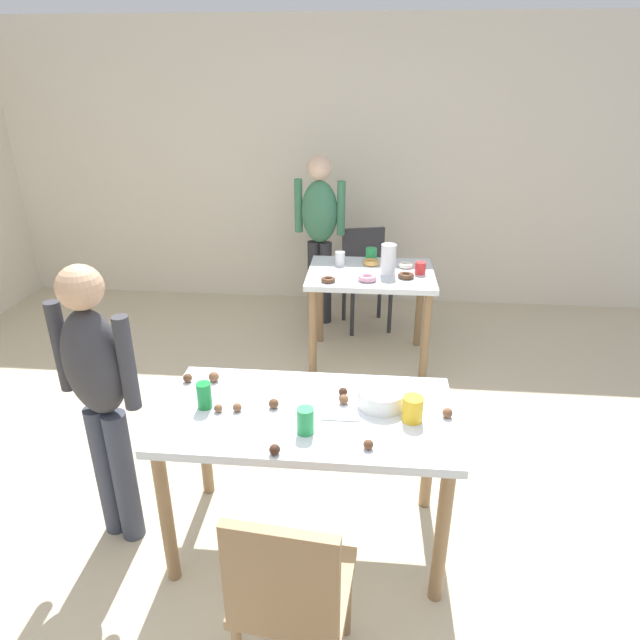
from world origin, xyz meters
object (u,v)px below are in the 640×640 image
(chair_near_table, at_px, (290,591))
(soda_can, at_px, (204,395))
(mixing_bowl, at_px, (382,397))
(dining_table_far, at_px, (370,287))
(chair_far_table, at_px, (365,272))
(person_adult_far, at_px, (320,226))
(pitcher_far, at_px, (388,260))
(dining_table_near, at_px, (308,430))
(person_girl_near, at_px, (99,388))

(chair_near_table, distance_m, soda_can, 0.92)
(mixing_bowl, distance_m, soda_can, 0.80)
(dining_table_far, distance_m, chair_far_table, 0.73)
(chair_near_table, bearing_deg, mixing_bowl, 68.87)
(chair_far_table, xyz_separation_m, mixing_bowl, (0.11, -2.55, 0.29))
(dining_table_far, distance_m, person_adult_far, 0.90)
(mixing_bowl, relative_size, pitcher_far, 0.95)
(dining_table_near, xyz_separation_m, soda_can, (-0.46, -0.01, 0.16))
(dining_table_near, distance_m, pitcher_far, 1.92)
(dining_table_far, distance_m, chair_near_table, 2.66)
(dining_table_far, xyz_separation_m, soda_can, (-0.73, -1.93, 0.18))
(chair_far_table, height_order, person_adult_far, person_adult_far)
(chair_far_table, relative_size, person_adult_far, 0.58)
(person_girl_near, bearing_deg, soda_can, 3.61)
(chair_near_table, bearing_deg, pitcher_far, 81.78)
(dining_table_near, height_order, mixing_bowl, mixing_bowl)
(pitcher_far, bearing_deg, chair_near_table, -98.22)
(dining_table_near, relative_size, person_adult_far, 0.87)
(person_adult_far, bearing_deg, dining_table_near, -85.86)
(chair_far_table, distance_m, person_girl_near, 2.93)
(dining_table_far, relative_size, soda_can, 7.79)
(person_girl_near, bearing_deg, dining_table_far, 58.51)
(person_adult_far, distance_m, soda_can, 2.66)
(dining_table_far, bearing_deg, mixing_bowl, -88.10)
(pitcher_far, bearing_deg, mixing_bowl, -92.03)
(person_adult_far, bearing_deg, person_girl_near, -105.49)
(chair_far_table, xyz_separation_m, person_girl_near, (-1.15, -2.67, 0.35))
(pitcher_far, bearing_deg, soda_can, -114.47)
(soda_can, bearing_deg, person_girl_near, -176.39)
(dining_table_near, distance_m, chair_near_table, 0.74)
(pitcher_far, bearing_deg, person_adult_far, 127.04)
(dining_table_far, bearing_deg, dining_table_near, -97.91)
(dining_table_near, distance_m, dining_table_far, 1.94)
(dining_table_near, xyz_separation_m, dining_table_far, (0.27, 1.92, -0.02))
(mixing_bowl, bearing_deg, soda_can, -173.50)
(person_girl_near, xyz_separation_m, person_adult_far, (0.74, 2.68, 0.06))
(chair_near_table, bearing_deg, person_girl_near, 144.14)
(person_girl_near, bearing_deg, chair_far_table, 66.66)
(person_adult_far, bearing_deg, dining_table_far, -57.61)
(mixing_bowl, bearing_deg, dining_table_near, -166.25)
(person_girl_near, height_order, person_adult_far, person_adult_far)
(dining_table_near, height_order, person_girl_near, person_girl_near)
(person_adult_far, height_order, soda_can, person_adult_far)
(person_adult_far, bearing_deg, chair_near_table, -86.48)
(chair_near_table, height_order, pitcher_far, pitcher_far)
(chair_far_table, bearing_deg, person_girl_near, -113.34)
(chair_far_table, xyz_separation_m, person_adult_far, (-0.41, 0.00, 0.41))
(soda_can, bearing_deg, chair_near_table, -56.16)
(mixing_bowl, height_order, soda_can, soda_can)
(person_girl_near, relative_size, pitcher_far, 6.14)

